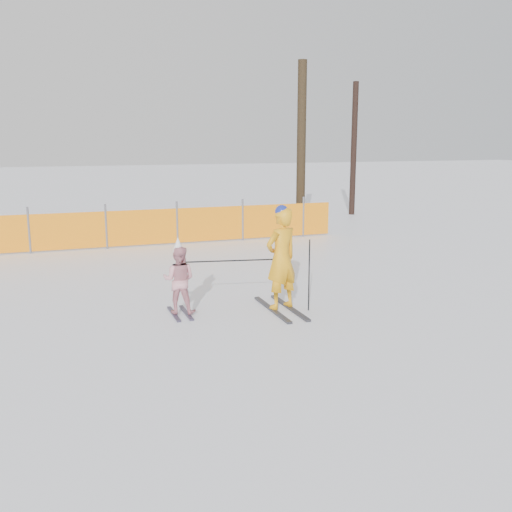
% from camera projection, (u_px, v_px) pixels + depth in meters
% --- Properties ---
extents(ground, '(120.00, 120.00, 0.00)m').
position_uv_depth(ground, '(266.00, 319.00, 9.70)').
color(ground, white).
rests_on(ground, ground).
extents(adult, '(0.76, 1.64, 1.89)m').
position_uv_depth(adult, '(281.00, 258.00, 10.04)').
color(adult, black).
rests_on(adult, ground).
extents(child, '(0.71, 0.88, 1.37)m').
position_uv_depth(child, '(179.00, 279.00, 9.84)').
color(child, black).
rests_on(child, ground).
extents(ski_poles, '(2.11, 0.54, 1.28)m').
position_uv_depth(ski_poles, '(266.00, 267.00, 9.98)').
color(ski_poles, black).
rests_on(ski_poles, ground).
extents(safety_fence, '(16.90, 0.06, 1.25)m').
position_uv_depth(safety_fence, '(45.00, 232.00, 15.30)').
color(safety_fence, '#595960').
rests_on(safety_fence, ground).
extents(tree_trunks, '(3.75, 2.91, 5.55)m').
position_uv_depth(tree_trunks, '(322.00, 147.00, 20.39)').
color(tree_trunks, '#2E2314').
rests_on(tree_trunks, ground).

